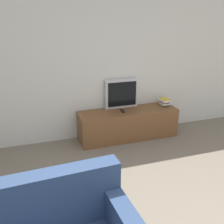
{
  "coord_description": "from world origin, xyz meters",
  "views": [
    {
      "loc": [
        -1.15,
        -1.18,
        2.05
      ],
      "look_at": [
        -0.0,
        2.3,
        0.68
      ],
      "focal_mm": 42.0,
      "sensor_mm": 36.0,
      "label": 1
    }
  ],
  "objects_px": {
    "television": "(121,94)",
    "remote_on_stand": "(122,111)",
    "tv_stand": "(128,124)",
    "book_stack": "(164,102)"
  },
  "relations": [
    {
      "from": "tv_stand",
      "to": "remote_on_stand",
      "type": "distance_m",
      "value": 0.29
    },
    {
      "from": "book_stack",
      "to": "tv_stand",
      "type": "bearing_deg",
      "value": -176.56
    },
    {
      "from": "tv_stand",
      "to": "remote_on_stand",
      "type": "height_order",
      "value": "remote_on_stand"
    },
    {
      "from": "television",
      "to": "remote_on_stand",
      "type": "relative_size",
      "value": 3.95
    },
    {
      "from": "television",
      "to": "remote_on_stand",
      "type": "bearing_deg",
      "value": -104.82
    },
    {
      "from": "tv_stand",
      "to": "book_stack",
      "type": "relative_size",
      "value": 7.46
    },
    {
      "from": "television",
      "to": "book_stack",
      "type": "relative_size",
      "value": 2.57
    },
    {
      "from": "tv_stand",
      "to": "book_stack",
      "type": "bearing_deg",
      "value": 3.44
    },
    {
      "from": "remote_on_stand",
      "to": "book_stack",
      "type": "bearing_deg",
      "value": 4.36
    },
    {
      "from": "tv_stand",
      "to": "television",
      "type": "height_order",
      "value": "television"
    }
  ]
}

